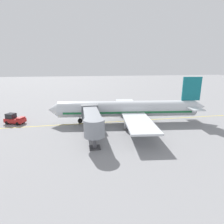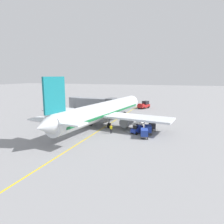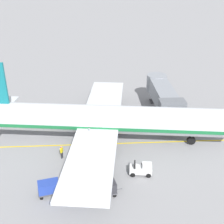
# 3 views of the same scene
# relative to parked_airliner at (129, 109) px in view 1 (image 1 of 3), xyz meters

# --- Properties ---
(ground_plane) EXTENTS (400.00, 400.00, 0.00)m
(ground_plane) POSITION_rel_parked_airliner_xyz_m (0.83, 0.54, -3.19)
(ground_plane) COLOR gray
(gate_lead_in_line) EXTENTS (0.24, 80.00, 0.01)m
(gate_lead_in_line) POSITION_rel_parked_airliner_xyz_m (0.83, 0.54, -3.18)
(gate_lead_in_line) COLOR gold
(gate_lead_in_line) RESTS_ON ground
(parked_airliner) EXTENTS (30.42, 37.32, 10.63)m
(parked_airliner) POSITION_rel_parked_airliner_xyz_m (0.00, 0.00, 0.00)
(parked_airliner) COLOR silver
(parked_airliner) RESTS_ON ground
(jet_bridge) EXTENTS (13.44, 3.50, 4.98)m
(jet_bridge) POSITION_rel_parked_airliner_xyz_m (-7.29, 9.26, 0.27)
(jet_bridge) COLOR gray
(jet_bridge) RESTS_ON ground
(pushback_tractor) EXTENTS (3.77, 4.91, 2.40)m
(pushback_tractor) POSITION_rel_parked_airliner_xyz_m (3.82, 26.38, -2.09)
(pushback_tractor) COLOR #B21E1E
(pushback_tractor) RESTS_ON ground
(baggage_tug_lead) EXTENTS (2.18, 2.77, 1.62)m
(baggage_tug_lead) POSITION_rel_parked_airliner_xyz_m (8.41, -3.66, -2.47)
(baggage_tug_lead) COLOR #1E339E
(baggage_tug_lead) RESTS_ON ground
(baggage_tug_trailing) EXTENTS (1.56, 2.63, 1.62)m
(baggage_tug_trailing) POSITION_rel_parked_airliner_xyz_m (7.45, 3.85, -2.47)
(baggage_tug_trailing) COLOR silver
(baggage_tug_trailing) RESTS_ON ground
(baggage_cart_front) EXTENTS (1.77, 2.98, 1.58)m
(baggage_cart_front) POSITION_rel_parked_airliner_xyz_m (10.65, -0.33, -2.24)
(baggage_cart_front) COLOR #4C4C51
(baggage_cart_front) RESTS_ON ground
(baggage_cart_second_in_train) EXTENTS (1.77, 2.98, 1.58)m
(baggage_cart_second_in_train) POSITION_rel_parked_airliner_xyz_m (10.35, -3.40, -2.24)
(baggage_cart_second_in_train) COLOR #4C4C51
(baggage_cart_second_in_train) RESTS_ON ground
(baggage_cart_third_in_train) EXTENTS (1.77, 2.98, 1.58)m
(baggage_cart_third_in_train) POSITION_rel_parked_airliner_xyz_m (10.21, -6.14, -2.24)
(baggage_cart_third_in_train) COLOR #4C4C51
(baggage_cart_third_in_train) RESTS_ON ground
(ground_crew_wing_walker) EXTENTS (0.70, 0.37, 1.69)m
(ground_crew_wing_walker) POSITION_rel_parked_airliner_xyz_m (3.74, -5.43, -2.23)
(ground_crew_wing_walker) COLOR #232328
(ground_crew_wing_walker) RESTS_ON ground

